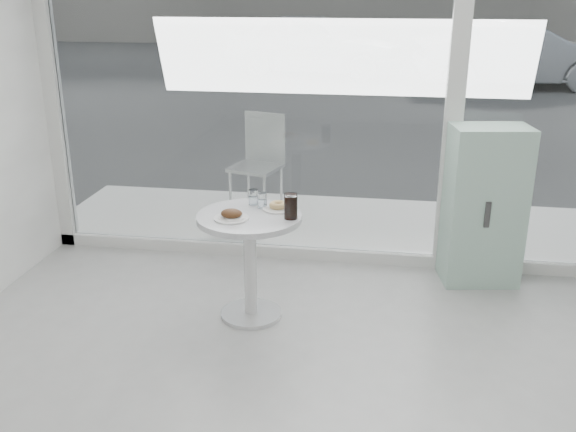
% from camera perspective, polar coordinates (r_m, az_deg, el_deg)
% --- Properties ---
extents(room_shell, '(6.00, 6.00, 6.00)m').
position_cam_1_polar(room_shell, '(1.63, -5.76, 7.91)').
color(room_shell, white).
rests_on(room_shell, ground).
extents(storefront, '(5.00, 0.14, 3.00)m').
position_cam_1_polar(storefront, '(5.14, 5.48, 13.84)').
color(storefront, silver).
rests_on(storefront, ground).
extents(main_table, '(0.72, 0.72, 0.77)m').
position_cam_1_polar(main_table, '(4.44, -3.42, -2.56)').
color(main_table, silver).
rests_on(main_table, ground).
extents(patio_deck, '(5.60, 1.60, 0.05)m').
position_cam_1_polar(patio_deck, '(6.32, 4.82, -0.76)').
color(patio_deck, white).
rests_on(patio_deck, ground).
extents(street, '(40.00, 24.00, 0.00)m').
position_cam_1_polar(street, '(18.25, 7.97, 12.59)').
color(street, '#353535').
rests_on(street, ground).
extents(mint_cabinet, '(0.63, 0.47, 1.25)m').
position_cam_1_polar(mint_cabinet, '(5.20, 17.03, 0.86)').
color(mint_cabinet, '#9BC6B0').
rests_on(mint_cabinet, ground).
extents(patio_chair, '(0.54, 0.54, 1.02)m').
position_cam_1_polar(patio_chair, '(6.36, -2.55, 5.13)').
color(patio_chair, silver).
rests_on(patio_chair, patio_deck).
extents(car_white, '(5.01, 2.83, 1.61)m').
position_cam_1_polar(car_white, '(17.32, 2.42, 15.06)').
color(car_white, silver).
rests_on(car_white, street).
extents(car_silver, '(4.66, 2.06, 1.49)m').
position_cam_1_polar(car_silver, '(15.94, 19.50, 13.35)').
color(car_silver, '#9B9EA2').
rests_on(car_silver, street).
extents(plate_fritter, '(0.24, 0.24, 0.07)m').
position_cam_1_polar(plate_fritter, '(4.28, -5.00, 0.07)').
color(plate_fritter, silver).
rests_on(plate_fritter, main_table).
extents(plate_donut, '(0.22, 0.22, 0.05)m').
position_cam_1_polar(plate_donut, '(4.45, -0.86, 0.83)').
color(plate_donut, silver).
rests_on(plate_donut, main_table).
extents(water_tumbler_a, '(0.07, 0.07, 0.11)m').
position_cam_1_polar(water_tumbler_a, '(4.55, -3.10, 1.61)').
color(water_tumbler_a, white).
rests_on(water_tumbler_a, main_table).
extents(water_tumbler_b, '(0.07, 0.07, 0.11)m').
position_cam_1_polar(water_tumbler_b, '(4.49, -2.31, 1.34)').
color(water_tumbler_b, white).
rests_on(water_tumbler_b, main_table).
extents(cola_glass, '(0.09, 0.09, 0.17)m').
position_cam_1_polar(cola_glass, '(4.26, 0.25, 0.84)').
color(cola_glass, white).
rests_on(cola_glass, main_table).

